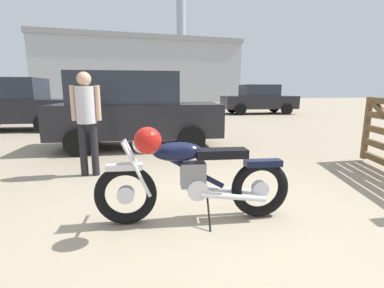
{
  "coord_description": "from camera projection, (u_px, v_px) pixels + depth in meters",
  "views": [
    {
      "loc": [
        -0.85,
        -2.75,
        1.39
      ],
      "look_at": [
        -0.03,
        1.01,
        0.64
      ],
      "focal_mm": 26.15,
      "sensor_mm": 36.0,
      "label": 1
    }
  ],
  "objects": [
    {
      "name": "bystander",
      "position": [
        86.0,
        113.0,
        4.41
      ],
      "size": [
        0.46,
        0.3,
        1.66
      ],
      "rotation": [
        0.0,
        0.0,
        4.59
      ],
      "color": "black",
      "rests_on": "ground_plane"
    },
    {
      "name": "vintage_motorcycle",
      "position": [
        190.0,
        177.0,
        2.91
      ],
      "size": [
        2.08,
        0.73,
        1.07
      ],
      "rotation": [
        0.0,
        0.0,
        3.05
      ],
      "color": "black",
      "rests_on": "ground_plane"
    },
    {
      "name": "ground_plane",
      "position": [
        214.0,
        217.0,
        3.08
      ],
      "size": [
        80.0,
        80.0,
        0.0
      ],
      "primitive_type": "plane",
      "color": "gray"
    },
    {
      "name": "industrial_building",
      "position": [
        139.0,
        72.0,
        34.29
      ],
      "size": [
        22.69,
        14.03,
        14.33
      ],
      "rotation": [
        0.0,
        0.0,
        0.08
      ],
      "color": "#9EA0A8",
      "rests_on": "ground_plane"
    },
    {
      "name": "red_hatchback_near",
      "position": [
        134.0,
        110.0,
        6.7
      ],
      "size": [
        4.0,
        2.03,
        1.78
      ],
      "rotation": [
        0.0,
        0.0,
        -0.07
      ],
      "color": "black",
      "rests_on": "ground_plane"
    },
    {
      "name": "blue_hatchback_right",
      "position": [
        259.0,
        99.0,
        16.26
      ],
      "size": [
        4.32,
        2.17,
        1.67
      ],
      "rotation": [
        0.0,
        0.0,
        -0.08
      ],
      "color": "black",
      "rests_on": "ground_plane"
    },
    {
      "name": "silver_sedan_mid",
      "position": [
        12.0,
        104.0,
        9.6
      ],
      "size": [
        4.02,
        2.07,
        1.78
      ],
      "rotation": [
        0.0,
        0.0,
        -0.08
      ],
      "color": "black",
      "rests_on": "ground_plane"
    }
  ]
}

